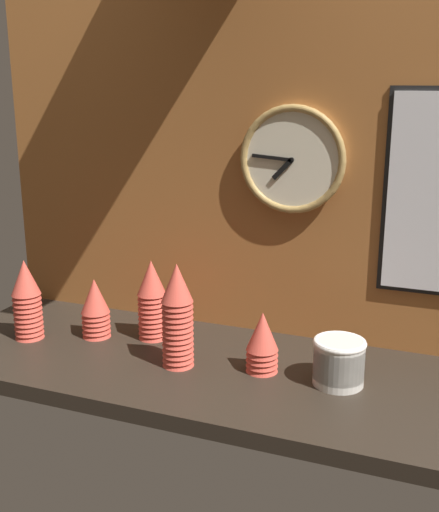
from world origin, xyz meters
The scene contains 9 objects.
ground_plane centered at (0.00, 0.00, -0.02)m, with size 1.60×0.56×0.04m, color black.
wall_tiled_back centered at (0.00, 0.27, 0.53)m, with size 1.60×0.03×1.05m.
cup_stack_center_right centered at (0.09, 0.00, 0.08)m, with size 0.08×0.08×0.15m.
cup_stack_center_left centered at (-0.26, 0.09, 0.11)m, with size 0.08×0.08×0.23m.
cup_stack_left centered at (-0.41, 0.04, 0.08)m, with size 0.08×0.08×0.17m.
cup_stack_far_left centered at (-0.58, -0.04, 0.11)m, with size 0.08×0.08×0.23m.
cup_stack_center centered at (-0.12, -0.05, 0.13)m, with size 0.08×0.08×0.27m.
bowl_stack_right centered at (0.28, 0.00, 0.06)m, with size 0.12×0.12×0.11m.
wall_clock centered at (0.08, 0.23, 0.50)m, with size 0.28×0.03×0.28m.
Camera 1 is at (0.52, -1.39, 0.70)m, focal length 45.00 mm.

